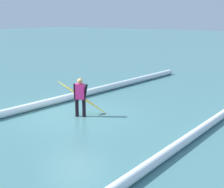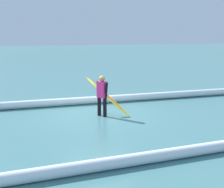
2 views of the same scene
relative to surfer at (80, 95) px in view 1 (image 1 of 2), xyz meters
name	(u,v)px [view 1 (image 1 of 2)]	position (x,y,z in m)	size (l,w,h in m)	color
ground_plane	(73,115)	(0.07, -0.37, -0.85)	(153.76, 153.76, 0.00)	#43777A
surfer	(80,95)	(0.00, 0.00, 0.00)	(0.34, 0.54, 1.52)	black
surfboard	(82,97)	(-0.30, -0.16, -0.17)	(1.47, 1.64, 1.41)	yellow
wave_crest_foreground	(77,95)	(-2.06, -2.10, -0.69)	(0.33, 0.33, 17.73)	white
wave_crest_midground	(207,125)	(-1.51, 4.58, -0.71)	(0.29, 0.29, 19.43)	white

